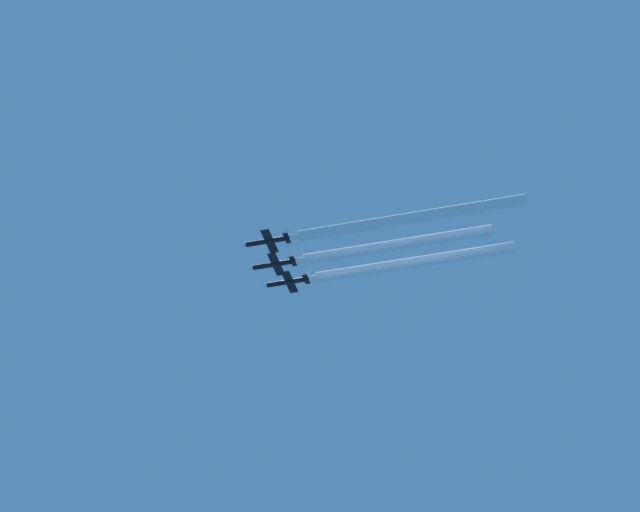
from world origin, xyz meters
TOP-DOWN VIEW (x-y plane):
  - jet_far_left at (-9.05, 0.00)m, footprint 9.19×13.39m
  - jet_inner_left at (0.13, 0.93)m, footprint 9.19×13.39m
  - jet_center at (8.89, -0.20)m, footprint 9.19×13.39m
  - smoke_trail_far_left at (-9.05, -35.13)m, footprint 2.75×58.10m
  - smoke_trail_inner_left at (0.13, -29.93)m, footprint 2.75×49.56m
  - smoke_trail_center at (8.89, -32.66)m, footprint 2.75×52.75m

SIDE VIEW (x-z plane):
  - smoke_trail_inner_left at x=0.13m, z-range 200.73..203.48m
  - jet_inner_left at x=0.13m, z-range 200.53..203.75m
  - smoke_trail_far_left at x=-9.05m, z-range 200.82..203.57m
  - jet_far_left at x=-9.05m, z-range 200.62..203.83m
  - smoke_trail_center at x=8.89m, z-range 201.37..204.12m
  - jet_center at x=8.89m, z-range 201.17..204.39m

